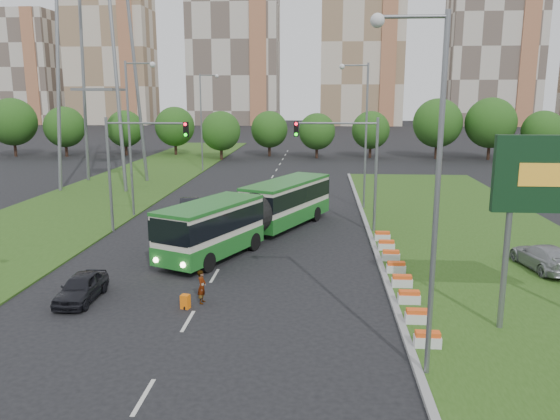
# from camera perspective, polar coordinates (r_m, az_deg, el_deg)

# --- Properties ---
(ground) EXTENTS (360.00, 360.00, 0.00)m
(ground) POSITION_cam_1_polar(r_m,az_deg,el_deg) (29.20, -1.03, -7.02)
(ground) COLOR black
(ground) RESTS_ON ground
(grass_median) EXTENTS (14.00, 60.00, 0.15)m
(grass_median) POSITION_cam_1_polar(r_m,az_deg,el_deg) (38.19, 19.97, -3.05)
(grass_median) COLOR #2A4E16
(grass_median) RESTS_ON ground
(median_kerb) EXTENTS (0.30, 60.00, 0.18)m
(median_kerb) POSITION_cam_1_polar(r_m,az_deg,el_deg) (36.89, 9.53, -2.98)
(median_kerb) COLOR gray
(median_kerb) RESTS_ON ground
(left_verge) EXTENTS (12.00, 110.00, 0.10)m
(left_verge) POSITION_cam_1_polar(r_m,az_deg,el_deg) (57.16, -16.95, 1.93)
(left_verge) COLOR #2A4E16
(left_verge) RESTS_ON ground
(lane_markings) EXTENTS (0.20, 100.00, 0.01)m
(lane_markings) POSITION_cam_1_polar(r_m,az_deg,el_deg) (48.75, -2.42, 0.72)
(lane_markings) COLOR beige
(lane_markings) RESTS_ON ground
(flower_planters) EXTENTS (1.10, 15.90, 0.60)m
(flower_planters) POSITION_cam_1_polar(r_m,az_deg,el_deg) (28.97, 12.32, -6.52)
(flower_planters) COLOR silver
(flower_planters) RESTS_ON grass_median
(traffic_mast_median) EXTENTS (5.76, 0.32, 8.00)m
(traffic_mast_median) POSITION_cam_1_polar(r_m,az_deg,el_deg) (37.80, 7.60, 5.56)
(traffic_mast_median) COLOR slate
(traffic_mast_median) RESTS_ON ground
(traffic_mast_left) EXTENTS (5.76, 0.32, 8.00)m
(traffic_mast_left) POSITION_cam_1_polar(r_m,az_deg,el_deg) (38.94, -15.28, 5.43)
(traffic_mast_left) COLOR slate
(traffic_mast_left) RESTS_ON ground
(street_lamps) EXTENTS (36.00, 60.00, 12.00)m
(street_lamps) POSITION_cam_1_polar(r_m,az_deg,el_deg) (38.07, -4.22, 6.66)
(street_lamps) COLOR slate
(street_lamps) RESTS_ON ground
(tree_line) EXTENTS (120.00, 8.00, 9.00)m
(tree_line) POSITION_cam_1_polar(r_m,az_deg,el_deg) (82.99, 9.43, 8.36)
(tree_line) COLOR #1A4813
(tree_line) RESTS_ON ground
(apartment_tower_west) EXTENTS (26.00, 15.00, 48.00)m
(apartment_tower_west) POSITION_cam_1_polar(r_m,az_deg,el_deg) (190.46, -17.28, 15.82)
(apartment_tower_west) COLOR beige
(apartment_tower_west) RESTS_ON ground
(apartment_tower_cwest) EXTENTS (28.00, 15.00, 52.00)m
(apartment_tower_cwest) POSITION_cam_1_polar(r_m,az_deg,el_deg) (180.38, -4.84, 17.18)
(apartment_tower_cwest) COLOR beige
(apartment_tower_cwest) RESTS_ON ground
(apartment_tower_ceast) EXTENTS (25.00, 15.00, 50.00)m
(apartment_tower_ceast) POSITION_cam_1_polar(r_m,az_deg,el_deg) (178.61, 8.53, 16.83)
(apartment_tower_ceast) COLOR beige
(apartment_tower_ceast) RESTS_ON ground
(apartment_tower_east) EXTENTS (27.00, 15.00, 47.00)m
(apartment_tower_east) POSITION_cam_1_polar(r_m,az_deg,el_deg) (185.62, 21.40, 15.51)
(apartment_tower_east) COLOR beige
(apartment_tower_east) RESTS_ON ground
(midrise_west) EXTENTS (22.00, 14.00, 36.00)m
(midrise_west) POSITION_cam_1_polar(r_m,az_deg,el_deg) (202.71, -25.31, 13.27)
(midrise_west) COLOR beige
(midrise_west) RESTS_ON ground
(articulated_bus) EXTENTS (2.78, 17.80, 2.93)m
(articulated_bus) POSITION_cam_1_polar(r_m,az_deg,el_deg) (36.40, -3.00, -0.27)
(articulated_bus) COLOR beige
(articulated_bus) RESTS_ON ground
(car_left_near) EXTENTS (1.59, 3.83, 1.30)m
(car_left_near) POSITION_cam_1_polar(r_m,az_deg,el_deg) (27.45, -20.05, -7.60)
(car_left_near) COLOR black
(car_left_near) RESTS_ON ground
(car_left_far) EXTENTS (2.25, 4.40, 1.38)m
(car_left_far) POSITION_cam_1_polar(r_m,az_deg,el_deg) (44.13, -9.45, 0.29)
(car_left_far) COLOR black
(car_left_far) RESTS_ON ground
(car_median) EXTENTS (2.67, 5.02, 1.38)m
(car_median) POSITION_cam_1_polar(r_m,az_deg,el_deg) (33.08, 25.85, -4.43)
(car_median) COLOR #92959A
(car_median) RESTS_ON grass_median
(pedestrian) EXTENTS (0.42, 0.60, 1.58)m
(pedestrian) POSITION_cam_1_polar(r_m,az_deg,el_deg) (25.74, -8.17, -7.94)
(pedestrian) COLOR gray
(pedestrian) RESTS_ON ground
(shopping_trolley) EXTENTS (0.38, 0.40, 0.65)m
(shopping_trolley) POSITION_cam_1_polar(r_m,az_deg,el_deg) (25.38, -9.86, -9.42)
(shopping_trolley) COLOR orange
(shopping_trolley) RESTS_ON ground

